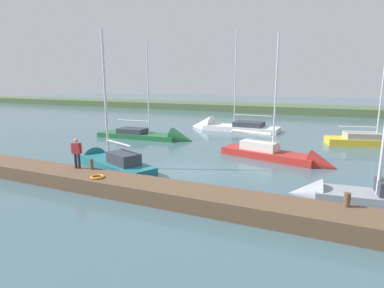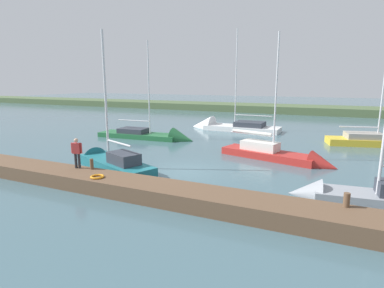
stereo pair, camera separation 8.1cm
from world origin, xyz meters
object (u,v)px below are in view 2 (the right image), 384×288
at_px(life_ring_buoy, 97,177).
at_px(sailboat_far_left, 108,164).
at_px(mooring_post_near, 347,200).
at_px(person_on_dock, 77,151).
at_px(sailboat_mid_channel, 282,158).
at_px(sailboat_outer_mooring, 361,198).
at_px(sailboat_inner_slip, 224,128).
at_px(mooring_post_far, 92,164).
at_px(sailboat_far_right, 155,138).

distance_m(life_ring_buoy, sailboat_far_left, 4.47).
distance_m(mooring_post_near, person_on_dock, 12.99).
bearing_deg(sailboat_far_left, person_on_dock, 118.94).
height_order(mooring_post_near, person_on_dock, person_on_dock).
relative_size(mooring_post_near, sailboat_mid_channel, 0.06).
distance_m(life_ring_buoy, sailboat_outer_mooring, 12.24).
height_order(mooring_post_near, sailboat_outer_mooring, sailboat_outer_mooring).
xyz_separation_m(life_ring_buoy, sailboat_inner_slip, (0.87, -21.65, -0.59)).
xyz_separation_m(mooring_post_far, sailboat_far_left, (1.16, -2.65, -0.77)).
relative_size(sailboat_inner_slip, sailboat_mid_channel, 1.28).
distance_m(sailboat_far_left, sailboat_outer_mooring, 14.02).
distance_m(mooring_post_near, life_ring_buoy, 10.92).
distance_m(sailboat_far_left, person_on_dock, 3.16).
distance_m(sailboat_inner_slip, sailboat_mid_channel, 14.15).
relative_size(sailboat_outer_mooring, person_on_dock, 5.58).
relative_size(sailboat_mid_channel, sailboat_far_right, 0.94).
distance_m(life_ring_buoy, sailboat_inner_slip, 21.67).
distance_m(mooring_post_near, sailboat_outer_mooring, 3.06).
bearing_deg(sailboat_far_right, mooring_post_far, -76.83).
relative_size(mooring_post_far, sailboat_inner_slip, 0.05).
bearing_deg(sailboat_far_left, sailboat_inner_slip, -72.73).
distance_m(sailboat_mid_channel, sailboat_far_left, 11.57).
xyz_separation_m(sailboat_inner_slip, sailboat_far_left, (1.56, 17.94, 0.05)).
distance_m(life_ring_buoy, person_on_dock, 2.45).
distance_m(sailboat_mid_channel, person_on_dock, 13.16).
bearing_deg(mooring_post_near, person_on_dock, 0.69).
height_order(mooring_post_near, sailboat_far_left, sailboat_far_left).
relative_size(sailboat_far_right, sailboat_far_left, 1.11).
xyz_separation_m(sailboat_far_left, sailboat_outer_mooring, (-14.02, -0.21, -0.07)).
bearing_deg(mooring_post_near, sailboat_mid_channel, -68.05).
height_order(mooring_post_near, sailboat_mid_channel, sailboat_mid_channel).
bearing_deg(person_on_dock, sailboat_far_right, 178.56).
xyz_separation_m(mooring_post_near, sailboat_mid_channel, (3.63, -9.00, -0.83)).
bearing_deg(sailboat_outer_mooring, sailboat_far_right, -36.12).
bearing_deg(life_ring_buoy, sailboat_inner_slip, -87.69).
bearing_deg(sailboat_far_left, sailboat_outer_mooring, -156.91).
height_order(mooring_post_near, mooring_post_far, mooring_post_far).
distance_m(sailboat_far_right, sailboat_outer_mooring, 19.12).
xyz_separation_m(sailboat_mid_channel, person_on_dock, (9.35, 9.15, 1.49)).
xyz_separation_m(mooring_post_near, sailboat_far_right, (15.85, -12.41, -0.87)).
relative_size(sailboat_mid_channel, person_on_dock, 5.74).
bearing_deg(sailboat_far_right, sailboat_outer_mooring, -33.42).
distance_m(mooring_post_far, sailboat_outer_mooring, 13.20).
xyz_separation_m(mooring_post_near, mooring_post_far, (12.14, 0.00, 0.01)).
distance_m(sailboat_mid_channel, sailboat_outer_mooring, 7.52).
bearing_deg(life_ring_buoy, sailboat_outer_mooring, -161.33).
bearing_deg(mooring_post_near, mooring_post_far, 0.00).
bearing_deg(sailboat_outer_mooring, sailboat_inner_slip, -61.08).
distance_m(life_ring_buoy, sailboat_mid_channel, 12.40).
relative_size(sailboat_far_left, sailboat_outer_mooring, 0.99).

